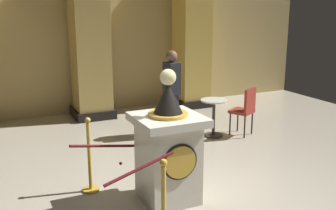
{
  "coord_description": "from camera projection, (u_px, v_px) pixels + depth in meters",
  "views": [
    {
      "loc": [
        -2.29,
        -4.39,
        2.52
      ],
      "look_at": [
        -0.18,
        0.1,
        1.3
      ],
      "focal_mm": 43.36,
      "sensor_mm": 36.0,
      "label": 1
    }
  ],
  "objects": [
    {
      "name": "ground_plane",
      "position": [
        183.0,
        200.0,
        5.41
      ],
      "size": [
        12.17,
        12.17,
        0.0
      ],
      "primitive_type": "plane",
      "color": "#B2A893"
    },
    {
      "name": "back_wall",
      "position": [
        83.0,
        25.0,
        9.46
      ],
      "size": [
        12.17,
        0.16,
        4.16
      ],
      "primitive_type": "cube",
      "color": "tan",
      "rests_on": "ground_plane"
    },
    {
      "name": "pedestal_clock",
      "position": [
        168.0,
        150.0,
        5.24
      ],
      "size": [
        0.85,
        0.85,
        1.76
      ],
      "color": "beige",
      "rests_on": "ground_plane"
    },
    {
      "name": "stanchion_near",
      "position": [
        90.0,
        166.0,
        5.57
      ],
      "size": [
        0.24,
        0.24,
        1.07
      ],
      "color": "gold",
      "rests_on": "ground_plane"
    },
    {
      "name": "velvet_rope",
      "position": [
        120.0,
        156.0,
        4.77
      ],
      "size": [
        1.05,
        1.07,
        0.22
      ],
      "color": "#591419"
    },
    {
      "name": "column_right",
      "position": [
        192.0,
        28.0,
        10.03
      ],
      "size": [
        0.9,
        0.9,
        4.0
      ],
      "color": "black",
      "rests_on": "ground_plane"
    },
    {
      "name": "column_centre_rear",
      "position": [
        89.0,
        30.0,
        8.96
      ],
      "size": [
        0.93,
        0.93,
        4.0
      ],
      "color": "black",
      "rests_on": "ground_plane"
    },
    {
      "name": "bystander_guest",
      "position": [
        172.0,
        91.0,
        7.92
      ],
      "size": [
        0.23,
        0.36,
        1.68
      ],
      "color": "#26262D",
      "rests_on": "ground_plane"
    },
    {
      "name": "cafe_table",
      "position": [
        214.0,
        113.0,
        7.93
      ],
      "size": [
        0.52,
        0.52,
        0.74
      ],
      "color": "#332D28",
      "rests_on": "ground_plane"
    },
    {
      "name": "cafe_chair_red",
      "position": [
        245.0,
        107.0,
        7.95
      ],
      "size": [
        0.54,
        0.54,
        0.96
      ],
      "color": "black",
      "rests_on": "ground_plane"
    }
  ]
}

